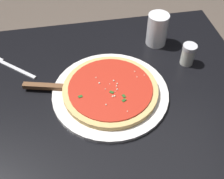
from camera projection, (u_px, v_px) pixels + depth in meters
name	position (u px, v px, depth m)	size (l,w,h in m)	color
restaurant_table	(112.00, 127.00, 0.96)	(0.91, 0.82, 0.73)	black
serving_plate	(112.00, 93.00, 0.87)	(0.35, 0.35, 0.01)	white
pizza	(112.00, 89.00, 0.86)	(0.29, 0.29, 0.02)	#DBB26B
pizza_server	(57.00, 87.00, 0.87)	(0.22, 0.10, 0.01)	silver
cup_tall_drink	(157.00, 29.00, 1.00)	(0.07, 0.07, 0.12)	silver
fork	(11.00, 66.00, 0.95)	(0.15, 0.14, 0.00)	silver
parmesan_shaker	(188.00, 54.00, 0.94)	(0.05, 0.05, 0.07)	silver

